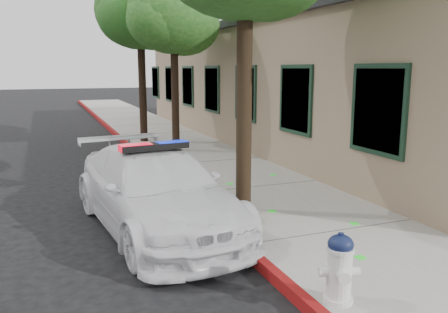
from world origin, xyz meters
The scene contains 8 objects.
ground centered at (0.00, 0.00, 0.00)m, with size 120.00×120.00×0.00m, color black.
sidewalk centered at (1.60, 3.00, 0.07)m, with size 3.20×60.00×0.15m, color gray.
red_curb centered at (0.06, 3.00, 0.08)m, with size 0.14×60.00×0.16m, color maroon.
clapboard_building centered at (6.69, 9.00, 2.13)m, with size 7.30×20.89×4.24m.
police_car centered at (-0.90, 1.55, 0.69)m, with size 2.46×4.92×1.49m.
fire_hydrant centered at (0.35, -1.92, 0.55)m, with size 0.46×0.40×0.80m.
street_tree_mid centered at (1.27, 8.08, 4.17)m, with size 2.96×2.80×5.34m.
street_tree_far centered at (0.74, 10.29, 4.48)m, with size 3.18×3.06×5.76m.
Camera 1 is at (-2.55, -5.85, 2.70)m, focal length 36.86 mm.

